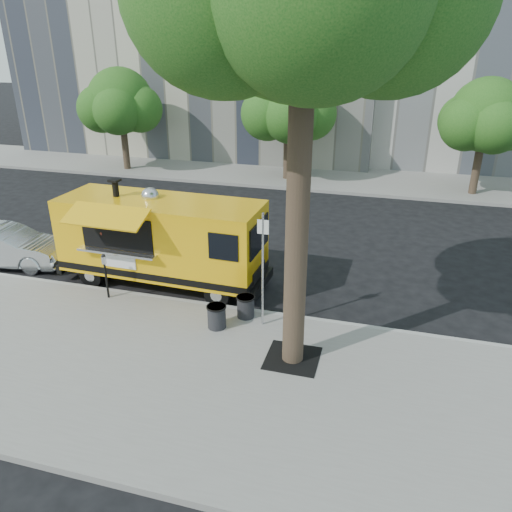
{
  "coord_description": "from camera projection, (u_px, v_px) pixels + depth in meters",
  "views": [
    {
      "loc": [
        4.38,
        -12.16,
        6.89
      ],
      "look_at": [
        0.94,
        0.0,
        1.32
      ],
      "focal_mm": 35.0,
      "sensor_mm": 36.0,
      "label": 1
    }
  ],
  "objects": [
    {
      "name": "sign_post",
      "position": [
        263.0,
        264.0,
        12.08
      ],
      "size": [
        0.28,
        0.06,
        3.0
      ],
      "color": "silver",
      "rests_on": "sidewalk"
    },
    {
      "name": "far_tree_b",
      "position": [
        288.0,
        105.0,
        24.46
      ],
      "size": [
        3.6,
        3.6,
        5.5
      ],
      "color": "#33261C",
      "rests_on": "far_sidewalk"
    },
    {
      "name": "food_truck",
      "position": [
        160.0,
        239.0,
        14.64
      ],
      "size": [
        6.36,
        2.99,
        3.1
      ],
      "rotation": [
        0.0,
        0.0,
        -0.03
      ],
      "color": "#FFB90D",
      "rests_on": "ground"
    },
    {
      "name": "sedan",
      "position": [
        6.0,
        247.0,
        16.18
      ],
      "size": [
        4.11,
        1.94,
        1.3
      ],
      "primitive_type": "imported",
      "rotation": [
        0.0,
        0.0,
        1.72
      ],
      "color": "#B6B9BE",
      "rests_on": "ground"
    },
    {
      "name": "far_tree_c",
      "position": [
        486.0,
        115.0,
        22.0
      ],
      "size": [
        3.24,
        3.24,
        5.21
      ],
      "color": "#33261C",
      "rests_on": "far_sidewalk"
    },
    {
      "name": "tree_well",
      "position": [
        292.0,
        358.0,
        11.4
      ],
      "size": [
        1.2,
        1.2,
        0.02
      ],
      "primitive_type": "cube",
      "color": "black",
      "rests_on": "sidewalk"
    },
    {
      "name": "trash_bin_left",
      "position": [
        217.0,
        316.0,
        12.5
      ],
      "size": [
        0.5,
        0.5,
        0.61
      ],
      "color": "#232326",
      "rests_on": "sidewalk"
    },
    {
      "name": "parking_meter",
      "position": [
        105.0,
        271.0,
        13.73
      ],
      "size": [
        0.11,
        0.11,
        1.33
      ],
      "color": "black",
      "rests_on": "sidewalk"
    },
    {
      "name": "curb",
      "position": [
        214.0,
        307.0,
        13.72
      ],
      "size": [
        60.0,
        0.14,
        0.16
      ],
      "primitive_type": "cube",
      "color": "#999993",
      "rests_on": "ground"
    },
    {
      "name": "far_sidewalk",
      "position": [
        308.0,
        177.0,
        26.43
      ],
      "size": [
        60.0,
        5.0,
        0.15
      ],
      "primitive_type": "cube",
      "color": "gray",
      "rests_on": "ground"
    },
    {
      "name": "ground",
      "position": [
        225.0,
        294.0,
        14.57
      ],
      "size": [
        120.0,
        120.0,
        0.0
      ],
      "primitive_type": "plane",
      "color": "black",
      "rests_on": "ground"
    },
    {
      "name": "far_tree_a",
      "position": [
        120.0,
        101.0,
        26.37
      ],
      "size": [
        3.42,
        3.42,
        5.36
      ],
      "color": "#33261C",
      "rests_on": "far_sidewalk"
    },
    {
      "name": "sidewalk",
      "position": [
        166.0,
        373.0,
        11.02
      ],
      "size": [
        60.0,
        6.0,
        0.15
      ],
      "primitive_type": "cube",
      "color": "gray",
      "rests_on": "ground"
    },
    {
      "name": "trash_bin_right",
      "position": [
        246.0,
        306.0,
        12.98
      ],
      "size": [
        0.49,
        0.49,
        0.59
      ],
      "color": "black",
      "rests_on": "sidewalk"
    }
  ]
}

